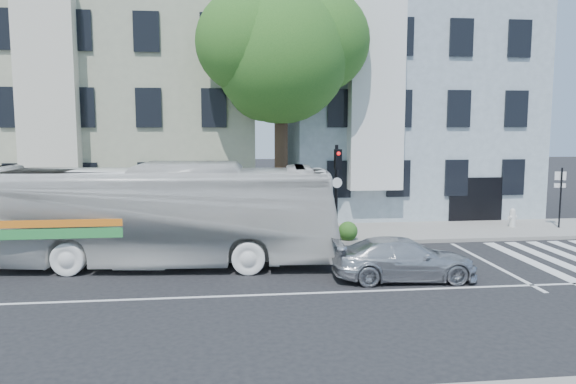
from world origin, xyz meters
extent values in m
plane|color=black|center=(0.00, 0.00, 0.00)|extent=(120.00, 120.00, 0.00)
cube|color=gray|center=(0.00, 8.00, 0.07)|extent=(80.00, 4.00, 0.15)
cube|color=#989C83|center=(-7.00, 15.00, 5.50)|extent=(12.00, 10.00, 11.00)
cube|color=#86969F|center=(7.00, 15.00, 5.50)|extent=(12.00, 10.00, 11.00)
cylinder|color=#2D2116|center=(0.00, 8.50, 2.60)|extent=(0.56, 0.56, 5.20)
sphere|color=#1C4D19|center=(0.00, 8.50, 7.50)|extent=(5.60, 5.60, 5.60)
sphere|color=#1C4D19|center=(1.60, 8.90, 8.20)|extent=(4.40, 4.40, 4.40)
sphere|color=#1C4D19|center=(-1.40, 8.20, 8.00)|extent=(4.20, 4.20, 4.20)
sphere|color=#1C4D19|center=(0.30, 9.70, 9.20)|extent=(3.80, 3.80, 3.80)
sphere|color=#1C4D19|center=(-0.60, 9.10, 6.50)|extent=(3.40, 3.40, 3.40)
imported|color=silver|center=(-4.82, 3.74, 1.71)|extent=(4.06, 12.53, 3.43)
imported|color=silver|center=(2.97, 1.07, 0.63)|extent=(2.02, 4.46, 1.27)
cylinder|color=black|center=(2.00, 6.64, 1.95)|extent=(0.13, 0.13, 3.89)
cube|color=black|center=(2.00, 6.39, 3.34)|extent=(0.29, 0.24, 0.79)
sphere|color=red|center=(2.00, 6.26, 3.57)|extent=(0.15, 0.15, 0.15)
cylinder|color=white|center=(2.00, 6.49, 2.41)|extent=(0.41, 0.10, 0.41)
cylinder|color=silver|center=(10.33, 8.23, 0.49)|extent=(0.27, 0.27, 0.67)
sphere|color=silver|center=(10.33, 8.23, 0.86)|extent=(0.25, 0.25, 0.25)
cylinder|color=silver|center=(10.33, 8.23, 0.58)|extent=(0.47, 0.33, 0.16)
cylinder|color=black|center=(12.29, 7.80, 1.48)|extent=(0.07, 0.07, 2.66)
cube|color=white|center=(12.29, 7.90, 2.44)|extent=(0.47, 0.16, 0.37)
cube|color=white|center=(12.29, 7.90, 2.01)|extent=(0.47, 0.16, 0.19)
camera|label=1|loc=(-2.51, -15.05, 4.72)|focal=35.00mm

